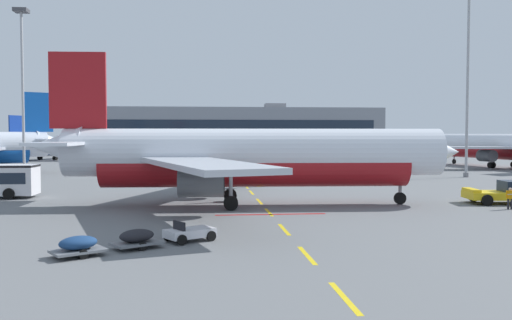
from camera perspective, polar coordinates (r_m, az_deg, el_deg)
name	(u,v)px	position (r m, az deg, el deg)	size (l,w,h in m)	color
ground	(451,187)	(63.52, 19.43, -2.66)	(400.00, 400.00, 0.00)	slate
apron_paint_markings	(250,191)	(56.22, -0.64, -3.18)	(8.00, 96.73, 0.01)	yellow
airliner_foreground	(248,157)	(44.52, -0.83, 0.35)	(34.77, 34.59, 12.20)	silver
pushback_tug	(506,193)	(50.39, 24.35, -3.09)	(6.26, 3.69, 2.08)	yellow
airliner_far_center	(51,146)	(130.46, -20.39, 1.37)	(24.75, 26.02, 9.48)	silver
airliner_far_right	(498,146)	(103.38, 23.65, 1.32)	(31.31, 32.00, 11.28)	silver
baggage_train	(137,238)	(28.85, -12.11, -7.87)	(8.06, 5.80, 1.14)	silver
ground_crew_worker	(510,197)	(46.65, 24.69, -3.48)	(0.68, 0.30, 1.67)	#232328
apron_light_mast_near	(22,71)	(81.56, -22.92, 8.41)	(1.80, 1.80, 22.50)	slate
apron_light_mast_far	(468,45)	(79.50, 21.02, 10.98)	(1.80, 1.80, 28.52)	slate
terminal_satellite	(232,131)	(164.49, -2.46, 3.01)	(85.29, 24.43, 14.72)	gray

